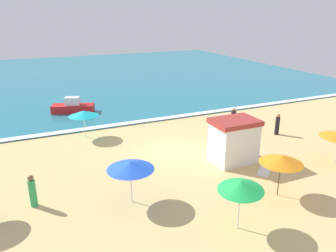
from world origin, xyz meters
name	(u,v)px	position (x,y,z in m)	size (l,w,h in m)	color
ground_plane	(170,152)	(0.00, 0.00, 0.00)	(60.00, 60.00, 0.00)	#D8B775
ocean_water	(85,76)	(0.00, 28.00, 0.05)	(60.00, 44.00, 0.10)	teal
wave_breaker_foam	(137,122)	(0.00, 6.30, 0.10)	(57.00, 0.70, 0.01)	white
lifeguard_cabana	(234,140)	(2.83, -2.77, 1.32)	(2.64, 1.97, 2.61)	white
beach_umbrella_1	(282,159)	(2.61, -6.90, 1.91)	(2.58, 2.58, 2.12)	#4C3823
beach_umbrella_3	(84,113)	(-4.41, 4.81, 1.77)	(2.36, 2.36, 1.98)	silver
beach_umbrella_4	(130,166)	(-4.05, -4.57, 1.88)	(2.41, 2.41, 2.07)	silver
beach_umbrella_5	(241,185)	(-0.70, -8.26, 1.98)	(2.56, 2.55, 2.24)	silver
beachgoer_2	(233,119)	(6.23, 2.09, 0.73)	(0.50, 0.50, 1.59)	black
beachgoer_3	(277,125)	(8.37, -0.30, 0.74)	(0.35, 0.35, 1.55)	black
beachgoer_6	(33,191)	(-8.25, -3.06, 0.75)	(0.40, 0.40, 1.56)	green
beach_towel_1	(264,170)	(3.78, -4.55, 0.01)	(1.58, 1.51, 0.01)	white
small_boat_0	(73,107)	(-4.26, 11.09, 0.56)	(3.76, 2.43, 1.36)	red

